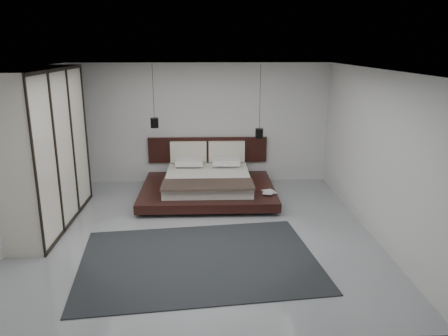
{
  "coord_description": "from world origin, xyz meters",
  "views": [
    {
      "loc": [
        0.18,
        -7.15,
        3.16
      ],
      "look_at": [
        0.49,
        1.2,
        0.82
      ],
      "focal_mm": 35.0,
      "sensor_mm": 36.0,
      "label": 1
    }
  ],
  "objects_px": {
    "bed": "(208,183)",
    "rug": "(199,260)",
    "pendant_left": "(155,123)",
    "lattice_screen": "(66,133)",
    "pendant_right": "(259,133)",
    "wardrobe": "(46,149)"
  },
  "relations": [
    {
      "from": "lattice_screen",
      "to": "wardrobe",
      "type": "bearing_deg",
      "value": -82.63
    },
    {
      "from": "lattice_screen",
      "to": "bed",
      "type": "xyz_separation_m",
      "value": [
        3.11,
        -0.54,
        -1.01
      ]
    },
    {
      "from": "pendant_right",
      "to": "rug",
      "type": "distance_m",
      "value": 3.9
    },
    {
      "from": "lattice_screen",
      "to": "pendant_right",
      "type": "distance_m",
      "value": 4.27
    },
    {
      "from": "lattice_screen",
      "to": "rug",
      "type": "xyz_separation_m",
      "value": [
        2.97,
        -3.55,
        -1.29
      ]
    },
    {
      "from": "lattice_screen",
      "to": "rug",
      "type": "bearing_deg",
      "value": -50.08
    },
    {
      "from": "pendant_left",
      "to": "wardrobe",
      "type": "xyz_separation_m",
      "value": [
        -1.71,
        -1.85,
        -0.14
      ]
    },
    {
      "from": "bed",
      "to": "rug",
      "type": "relative_size",
      "value": 0.79
    },
    {
      "from": "pendant_left",
      "to": "pendant_right",
      "type": "distance_m",
      "value": 2.32
    },
    {
      "from": "pendant_left",
      "to": "wardrobe",
      "type": "relative_size",
      "value": 0.48
    },
    {
      "from": "pendant_right",
      "to": "rug",
      "type": "height_order",
      "value": "pendant_right"
    },
    {
      "from": "bed",
      "to": "wardrobe",
      "type": "relative_size",
      "value": 0.98
    },
    {
      "from": "pendant_left",
      "to": "wardrobe",
      "type": "bearing_deg",
      "value": -132.76
    },
    {
      "from": "wardrobe",
      "to": "lattice_screen",
      "type": "bearing_deg",
      "value": 97.37
    },
    {
      "from": "pendant_right",
      "to": "wardrobe",
      "type": "height_order",
      "value": "wardrobe"
    },
    {
      "from": "lattice_screen",
      "to": "pendant_right",
      "type": "bearing_deg",
      "value": -1.32
    },
    {
      "from": "pendant_left",
      "to": "bed",
      "type": "bearing_deg",
      "value": -21.11
    },
    {
      "from": "pendant_left",
      "to": "lattice_screen",
      "type": "bearing_deg",
      "value": 177.12
    },
    {
      "from": "lattice_screen",
      "to": "rug",
      "type": "height_order",
      "value": "lattice_screen"
    },
    {
      "from": "pendant_right",
      "to": "lattice_screen",
      "type": "bearing_deg",
      "value": 178.68
    },
    {
      "from": "pendant_right",
      "to": "wardrobe",
      "type": "distance_m",
      "value": 4.42
    },
    {
      "from": "lattice_screen",
      "to": "wardrobe",
      "type": "height_order",
      "value": "wardrobe"
    }
  ]
}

